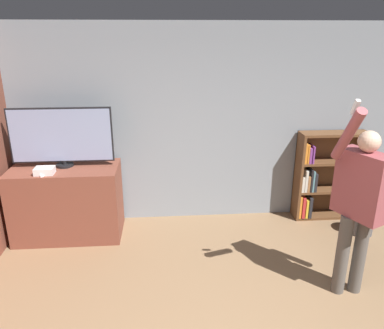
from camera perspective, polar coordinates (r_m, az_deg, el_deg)
The scene contains 8 objects.
wall_back at distance 5.15m, azimuth 1.77°, elevation 5.95°, with size 7.11×0.06×2.70m.
tv_ledge at distance 5.15m, azimuth -18.39°, elevation -5.42°, with size 1.35×0.69×0.94m.
television at distance 4.93m, azimuth -19.28°, elevation 4.06°, with size 1.26×0.22×0.75m.
game_console at distance 4.83m, azimuth -21.55°, elevation -0.89°, with size 0.22×0.16×0.08m.
remote_loose at distance 4.80m, azimuth -21.99°, elevation -1.44°, with size 0.09×0.14×0.02m.
bookshelf at distance 5.65m, azimuth 19.29°, elevation -1.91°, with size 0.96×0.28×1.27m.
person at distance 3.92m, azimuth 24.26°, elevation -4.75°, with size 0.64×0.60×2.04m.
waste_bin at distance 5.54m, azimuth 24.48°, elevation -8.03°, with size 0.29×0.29×0.32m.
Camera 1 is at (-0.55, -1.81, 2.55)m, focal length 35.00 mm.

